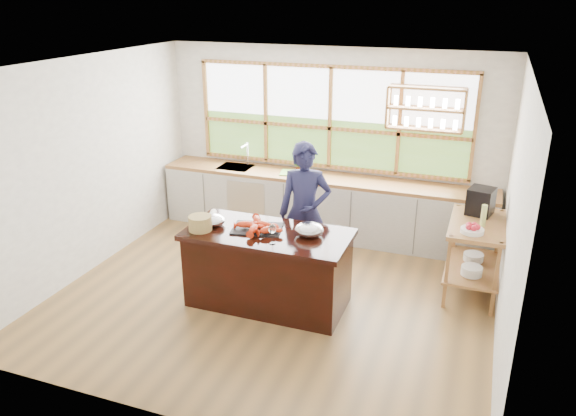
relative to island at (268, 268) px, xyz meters
The scene contains 18 objects.
ground_plane 0.50m from the island, 90.00° to the left, with size 5.00×5.00×0.00m, color olive.
room_shell 1.48m from the island, 88.06° to the left, with size 5.02×4.52×2.71m.
back_counter 2.14m from the island, 90.50° to the left, with size 4.90×0.63×0.90m.
right_shelf_unit 2.45m from the island, 26.44° to the left, with size 0.62×1.10×0.90m.
island is the anchor object (origin of this frame).
cook 0.89m from the island, 76.49° to the left, with size 0.64×0.42×1.75m, color #1A1A3C.
potted_plant 2.31m from the island, 100.29° to the left, with size 0.14×0.09×0.26m, color slate.
cutting_board 2.23m from the island, 101.80° to the left, with size 0.40×0.30×0.01m, color #69AF3F.
espresso_machine 2.67m from the island, 32.54° to the left, with size 0.28×0.30×0.32m, color black.
wine_bottle 2.52m from the island, 24.35° to the left, with size 0.06×0.06×0.26m, color #B1C365.
fruit_bowl 2.33m from the island, 19.77° to the left, with size 0.26×0.26×0.11m.
slate_board 0.48m from the island, 166.51° to the left, with size 0.55×0.40×0.02m, color black.
lobster_pile 0.52m from the island, behind, with size 0.52×0.48×0.08m.
mixing_bowl_left 0.83m from the island, behind, with size 0.28×0.28×0.13m, color #AFB0B6.
mixing_bowl_right 0.69m from the island, ahead, with size 0.32×0.32×0.15m, color #AFB0B6.
wine_glass 0.68m from the island, 58.17° to the right, with size 0.08×0.08×0.22m.
wicker_basket 0.93m from the island, 164.36° to the right, with size 0.26×0.26×0.17m, color #9C8448.
parchment_roll 0.90m from the island, behind, with size 0.08×0.08×0.30m, color silver.
Camera 1 is at (2.19, -5.50, 3.41)m, focal length 35.00 mm.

